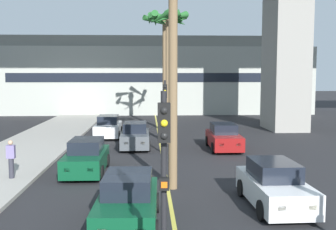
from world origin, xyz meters
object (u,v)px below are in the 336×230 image
(car_queue_third, at_px, (135,136))
(car_queue_fourth, at_px, (108,127))
(palm_tree_mid_median, at_px, (173,11))
(palm_tree_far_median, at_px, (165,38))
(car_queue_fifth, at_px, (274,186))
(car_queue_sixth, at_px, (86,158))
(car_queue_second, at_px, (128,202))
(traffic_light_median_near, at_px, (164,167))
(traffic_light_median_far, at_px, (165,107))
(pedestrian_near_crosswalk, at_px, (11,158))
(car_queue_front, at_px, (224,138))
(palm_tree_near_median, at_px, (168,34))

(car_queue_third, distance_m, car_queue_fourth, 4.94)
(palm_tree_mid_median, xyz_separation_m, palm_tree_far_median, (0.36, 17.05, 0.45))
(car_queue_fifth, bearing_deg, car_queue_sixth, 144.08)
(car_queue_second, relative_size, car_queue_fifth, 1.00)
(car_queue_third, height_order, car_queue_fifth, same)
(car_queue_third, bearing_deg, palm_tree_far_median, 74.42)
(car_queue_second, xyz_separation_m, car_queue_sixth, (-2.24, 6.77, 0.00))
(car_queue_second, relative_size, traffic_light_median_near, 0.99)
(traffic_light_median_far, relative_size, pedestrian_near_crosswalk, 2.59)
(traffic_light_median_far, bearing_deg, traffic_light_median_near, -92.36)
(car_queue_sixth, bearing_deg, traffic_light_median_near, -73.86)
(pedestrian_near_crosswalk, bearing_deg, palm_tree_far_median, 65.53)
(palm_tree_mid_median, distance_m, pedestrian_near_crosswalk, 9.09)
(car_queue_front, xyz_separation_m, car_queue_second, (-5.16, -12.50, 0.00))
(car_queue_fourth, distance_m, palm_tree_near_median, 8.19)
(car_queue_third, relative_size, car_queue_fourth, 1.01)
(car_queue_fifth, height_order, palm_tree_mid_median, palm_tree_mid_median)
(traffic_light_median_far, bearing_deg, car_queue_fifth, -70.27)
(traffic_light_median_near, xyz_separation_m, pedestrian_near_crosswalk, (-6.10, 9.53, -1.72))
(car_queue_front, height_order, traffic_light_median_near, traffic_light_median_near)
(car_queue_front, relative_size, traffic_light_median_far, 0.98)
(car_queue_front, height_order, car_queue_sixth, same)
(car_queue_front, xyz_separation_m, traffic_light_median_far, (-3.62, -1.51, 1.99))
(traffic_light_median_far, distance_m, palm_tree_near_median, 5.95)
(palm_tree_far_median, distance_m, pedestrian_near_crosswalk, 18.32)
(traffic_light_median_far, bearing_deg, car_queue_third, 127.07)
(car_queue_fourth, relative_size, car_queue_fifth, 0.99)
(traffic_light_median_near, height_order, palm_tree_near_median, palm_tree_near_median)
(car_queue_front, xyz_separation_m, traffic_light_median_near, (-4.24, -16.64, 1.99))
(car_queue_third, bearing_deg, car_queue_sixth, -107.17)
(car_queue_fourth, height_order, traffic_light_median_far, traffic_light_median_far)
(car_queue_fifth, height_order, car_queue_sixth, same)
(car_queue_third, xyz_separation_m, pedestrian_near_crosswalk, (-4.96, -7.92, 0.28))
(car_queue_front, bearing_deg, car_queue_sixth, -142.26)
(car_queue_fourth, relative_size, car_queue_sixth, 1.00)
(car_queue_third, relative_size, palm_tree_near_median, 0.48)
(car_queue_fifth, height_order, palm_tree_near_median, palm_tree_near_median)
(car_queue_sixth, distance_m, palm_tree_far_median, 16.27)
(car_queue_fourth, bearing_deg, traffic_light_median_far, -60.58)
(car_queue_front, distance_m, palm_tree_mid_median, 11.13)
(traffic_light_median_near, bearing_deg, car_queue_second, 102.57)
(palm_tree_far_median, relative_size, pedestrian_near_crosswalk, 5.75)
(car_queue_fourth, relative_size, palm_tree_near_median, 0.47)
(car_queue_second, relative_size, traffic_light_median_far, 0.99)
(car_queue_third, distance_m, palm_tree_mid_median, 11.35)
(car_queue_front, height_order, palm_tree_near_median, palm_tree_near_median)
(car_queue_third, xyz_separation_m, car_queue_sixth, (-2.02, -6.55, 0.00))
(car_queue_fourth, xyz_separation_m, car_queue_sixth, (0.06, -11.03, 0.00))
(car_queue_fifth, distance_m, pedestrian_near_crosswalk, 10.79)
(car_queue_second, height_order, car_queue_fifth, same)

